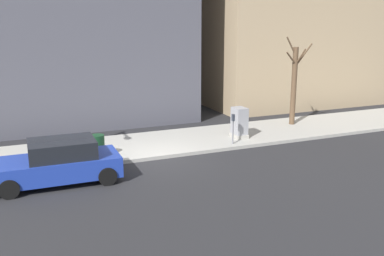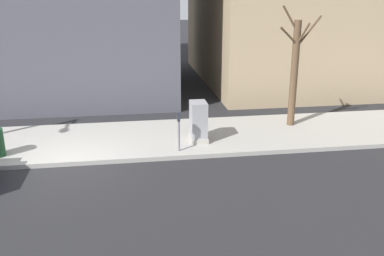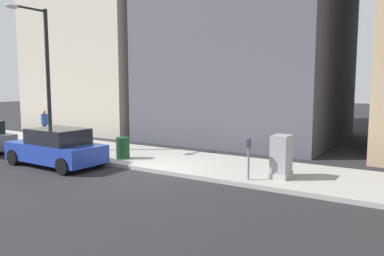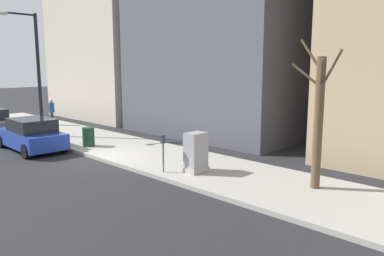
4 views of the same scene
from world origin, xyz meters
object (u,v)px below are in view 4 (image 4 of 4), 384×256
Objects in this scene: bare_tree at (318,119)px; parked_car_blue at (31,135)px; parking_meter at (163,149)px; streetlamp at (33,64)px; pedestrian_near_meter at (52,111)px; utility_box at (196,153)px; trash_bin at (88,137)px.

parked_car_blue is at bearing 106.59° from bare_tree.
parking_meter is 0.21× the size of streetlamp.
streetlamp is at bearing -13.77° from pedestrian_near_meter.
streetlamp is (-1.02, 10.94, 3.17)m from utility_box.
parking_meter is at bearing 136.71° from utility_box.
parked_car_blue is 2.96× the size of utility_box.
parking_meter is at bearing -94.36° from trash_bin.
parked_car_blue is at bearing -118.66° from streetlamp.
pedestrian_near_meter is (2.41, 3.35, -2.93)m from streetlamp.
parking_meter is at bearing -77.60° from parked_car_blue.
utility_box is 4.39m from bare_tree.
pedestrian_near_meter is at bearing 54.32° from streetlamp.
streetlamp reaches higher than utility_box.
parked_car_blue is 0.65× the size of streetlamp.
parking_meter is 0.81× the size of pedestrian_near_meter.
streetlamp reaches higher than parking_meter.
utility_box is 11.43m from streetlamp.
parked_car_blue is 4.36m from streetlamp.
parked_car_blue is 4.70× the size of trash_bin.
utility_box reaches higher than parking_meter.
utility_box is 0.31× the size of bare_tree.
streetlamp is (1.37, 2.52, 3.28)m from parked_car_blue.
parking_meter is 1.50× the size of trash_bin.
pedestrian_near_meter is at bearing 89.68° from bare_tree.
utility_box is (0.85, -0.80, -0.13)m from parking_meter.
trash_bin is 7.81m from pedestrian_near_meter.
bare_tree is at bearing -71.86° from utility_box.
parked_car_blue is at bearing -10.89° from pedestrian_near_meter.
bare_tree reaches higher than pedestrian_near_meter.
streetlamp is 15.14m from bare_tree.
parked_car_blue is 7.78m from parking_meter.
streetlamp is 1.42× the size of bare_tree.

